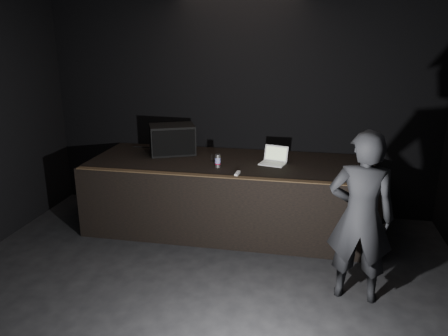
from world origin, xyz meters
The scene contains 10 objects.
room_walls centered at (0.00, 0.00, 2.02)m, with size 6.10×7.10×3.52m.
stage_riser centered at (0.00, 2.73, 0.50)m, with size 4.00×1.50×1.00m, color black.
riser_lip centered at (0.00, 2.02, 1.01)m, with size 3.92×0.10×0.01m, color brown.
stage_monitor centered at (-0.93, 2.99, 1.22)m, with size 0.79×0.70×0.44m.
cable centered at (-1.26, 3.27, 1.01)m, with size 0.02×0.02×0.84m, color black.
laptop centered at (0.62, 2.76, 1.06)m, with size 0.40×0.38×0.23m.
beer_can centered at (-0.11, 2.42, 1.09)m, with size 0.08×0.08×0.18m.
plastic_cup centered at (-0.24, 2.72, 1.05)m, with size 0.08×0.08×0.09m, color white.
wii_remote centered at (0.20, 2.14, 1.02)m, with size 0.04×0.17×0.03m, color white.
person centered at (1.65, 1.21, 0.93)m, with size 0.67×0.44×1.85m, color black.
Camera 1 is at (1.07, -3.13, 2.72)m, focal length 35.00 mm.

